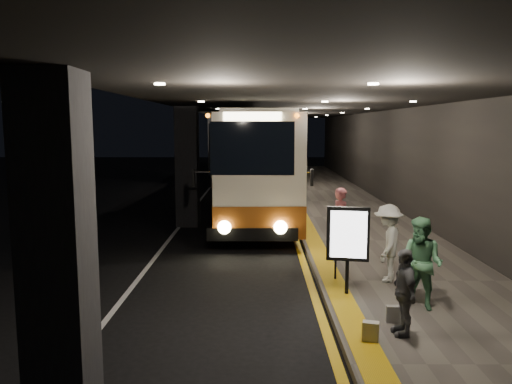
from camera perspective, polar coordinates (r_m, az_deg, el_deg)
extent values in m
plane|color=black|center=(14.83, -4.10, -6.89)|extent=(90.00, 90.00, 0.00)
cube|color=silver|center=(19.89, -8.19, -3.21)|extent=(0.12, 50.00, 0.01)
cube|color=gold|center=(19.71, 3.85, -3.25)|extent=(0.18, 50.00, 0.01)
cube|color=#514C44|center=(19.99, 10.74, -3.01)|extent=(4.50, 50.00, 0.15)
cube|color=gold|center=(19.72, 5.30, -2.81)|extent=(0.50, 50.00, 0.01)
cube|color=black|center=(20.21, 17.26, 5.25)|extent=(0.10, 50.00, 6.00)
cube|color=black|center=(7.01, -21.80, -5.32)|extent=(0.80, 0.80, 4.40)
cube|color=black|center=(18.57, -7.85, 2.87)|extent=(0.80, 0.80, 4.40)
cube|color=black|center=(30.47, -4.68, 4.72)|extent=(0.80, 0.80, 4.40)
cube|color=black|center=(19.39, 4.42, 10.21)|extent=(9.00, 50.00, 0.40)
cube|color=beige|center=(20.60, -0.20, 3.57)|extent=(3.09, 13.00, 3.66)
cube|color=#954915|center=(20.74, -0.20, -0.14)|extent=(3.12, 13.02, 0.97)
cube|color=black|center=(14.08, -0.42, 5.01)|extent=(2.37, 0.13, 1.51)
cube|color=black|center=(14.48, -0.41, -4.82)|extent=(2.64, 0.33, 0.38)
cylinder|color=black|center=(16.82, -4.50, -3.28)|extent=(0.30, 1.08, 1.08)
cylinder|color=black|center=(16.79, 3.88, -3.29)|extent=(0.30, 1.08, 1.08)
cylinder|color=black|center=(25.10, -2.92, 0.32)|extent=(0.30, 1.08, 1.08)
cylinder|color=black|center=(25.08, 2.68, 0.32)|extent=(0.30, 1.08, 1.08)
sphere|color=#FFEAA5|center=(14.38, -3.64, -4.04)|extent=(0.39, 0.39, 0.39)
sphere|color=#FFEAA5|center=(14.36, 2.82, -4.05)|extent=(0.39, 0.39, 0.39)
cube|color=#FFF2BF|center=(14.06, -0.42, 8.65)|extent=(1.62, 0.10, 0.24)
cube|color=beige|center=(32.55, 0.16, 4.40)|extent=(2.66, 10.96, 3.08)
cube|color=#954915|center=(32.63, 0.16, 2.42)|extent=(2.68, 10.98, 0.82)
cube|color=black|center=(27.05, 0.14, 5.20)|extent=(2.00, 0.13, 1.27)
cube|color=black|center=(27.29, 0.14, 0.83)|extent=(2.23, 0.33, 0.32)
cylinder|color=black|center=(29.25, -1.84, 1.19)|extent=(0.25, 0.91, 0.91)
cylinder|color=black|center=(29.25, 2.14, 1.19)|extent=(0.25, 0.91, 0.91)
cylinder|color=black|center=(36.28, -1.43, 2.43)|extent=(0.25, 0.91, 0.91)
cylinder|color=black|center=(36.28, 1.78, 2.43)|extent=(0.25, 0.91, 0.91)
imported|color=#A94F54|center=(14.23, 9.71, -3.19)|extent=(0.67, 0.79, 1.84)
imported|color=#498358|center=(10.28, 18.40, -7.74)|extent=(0.99, 1.01, 1.80)
imported|color=silver|center=(11.86, 14.85, -5.63)|extent=(0.92, 1.27, 1.78)
imported|color=#55575B|center=(8.99, 16.55, -10.88)|extent=(0.49, 0.90, 1.50)
cube|color=black|center=(9.64, 15.43, -13.32)|extent=(0.26, 0.13, 0.31)
cube|color=#B4AFA8|center=(8.78, 12.96, -15.28)|extent=(0.30, 0.22, 0.33)
cylinder|color=black|center=(10.88, 10.35, -9.57)|extent=(0.08, 0.08, 0.73)
cube|color=black|center=(10.65, 10.47, -4.73)|extent=(0.89, 0.26, 1.15)
cube|color=white|center=(10.59, 10.53, -4.80)|extent=(0.74, 0.15, 0.99)
cylinder|color=black|center=(11.78, 9.09, -7.18)|extent=(0.05, 0.05, 1.14)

